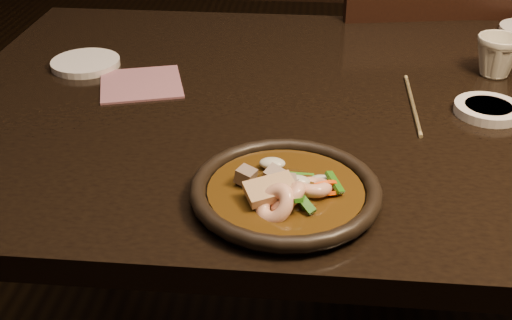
# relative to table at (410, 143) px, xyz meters

# --- Properties ---
(table) EXTENTS (1.60, 0.90, 0.75)m
(table) POSITION_rel_table_xyz_m (0.00, 0.00, 0.00)
(table) COLOR black
(table) RESTS_ON floor
(chair) EXTENTS (0.47, 0.47, 0.86)m
(chair) POSITION_rel_table_xyz_m (0.06, 0.56, -0.20)
(chair) COLOR black
(chair) RESTS_ON floor
(plate) EXTENTS (0.25, 0.25, 0.03)m
(plate) POSITION_rel_table_xyz_m (-0.20, -0.31, 0.09)
(plate) COLOR black
(plate) RESTS_ON table
(stirfry) EXTENTS (0.15, 0.15, 0.05)m
(stirfry) POSITION_rel_table_xyz_m (-0.20, -0.31, 0.09)
(stirfry) COLOR #3D260B
(stirfry) RESTS_ON plate
(soy_dish) EXTENTS (0.11, 0.11, 0.02)m
(soy_dish) POSITION_rel_table_xyz_m (0.11, -0.03, 0.08)
(soy_dish) COLOR white
(soy_dish) RESTS_ON table
(saucer_left) EXTENTS (0.13, 0.13, 0.01)m
(saucer_left) POSITION_rel_table_xyz_m (-0.60, 0.11, 0.08)
(saucer_left) COLOR white
(saucer_left) RESTS_ON table
(tea_cup) EXTENTS (0.10, 0.09, 0.08)m
(tea_cup) POSITION_rel_table_xyz_m (0.16, 0.13, 0.12)
(tea_cup) COLOR beige
(tea_cup) RESTS_ON table
(chopsticks) EXTENTS (0.01, 0.23, 0.01)m
(chopsticks) POSITION_rel_table_xyz_m (-0.01, -0.01, 0.08)
(chopsticks) COLOR #9D885A
(chopsticks) RESTS_ON table
(napkin) EXTENTS (0.18, 0.18, 0.00)m
(napkin) POSITION_rel_table_xyz_m (-0.48, 0.03, 0.08)
(napkin) COLOR #915966
(napkin) RESTS_ON table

